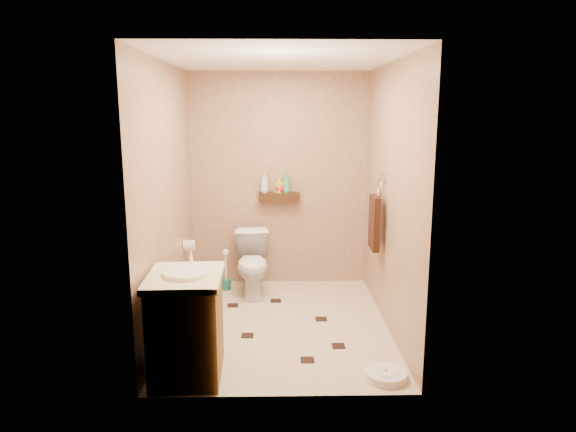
{
  "coord_description": "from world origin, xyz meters",
  "views": [
    {
      "loc": [
        -0.01,
        -4.53,
        1.97
      ],
      "look_at": [
        0.08,
        0.25,
        0.99
      ],
      "focal_mm": 32.0,
      "sensor_mm": 36.0,
      "label": 1
    }
  ],
  "objects": [
    {
      "name": "towel_ring",
      "position": [
        0.91,
        0.25,
        0.95
      ],
      "size": [
        0.12,
        0.3,
        0.76
      ],
      "color": "silver",
      "rests_on": "wall_right"
    },
    {
      "name": "bottle_d",
      "position": [
        0.08,
        1.17,
        1.18
      ],
      "size": [
        0.12,
        0.12,
        0.23
      ],
      "primitive_type": "imported",
      "rotation": [
        0.0,
        0.0,
        1.99
      ],
      "color": "#38A964",
      "rests_on": "wall_shelf"
    },
    {
      "name": "bathroom_scale",
      "position": [
        0.79,
        -1.02,
        0.03
      ],
      "size": [
        0.36,
        0.36,
        0.06
      ],
      "rotation": [
        0.0,
        0.0,
        0.17
      ],
      "color": "white",
      "rests_on": "ground"
    },
    {
      "name": "toilet_paper",
      "position": [
        -0.94,
        0.65,
        0.6
      ],
      "size": [
        0.12,
        0.11,
        0.12
      ],
      "color": "white",
      "rests_on": "wall_left"
    },
    {
      "name": "bottle_c",
      "position": [
        0.01,
        1.17,
        1.14
      ],
      "size": [
        0.15,
        0.15,
        0.15
      ],
      "primitive_type": "imported",
      "rotation": [
        0.0,
        0.0,
        2.02
      ],
      "color": "red",
      "rests_on": "wall_shelf"
    },
    {
      "name": "vanity",
      "position": [
        -0.7,
        -0.93,
        0.41
      ],
      "size": [
        0.56,
        0.67,
        0.92
      ],
      "rotation": [
        0.0,
        0.0,
        0.04
      ],
      "color": "brown",
      "rests_on": "ground"
    },
    {
      "name": "floor_accents",
      "position": [
        0.05,
        -0.05,
        0.0
      ],
      "size": [
        1.09,
        1.43,
        0.01
      ],
      "color": "black",
      "rests_on": "ground"
    },
    {
      "name": "wall_right",
      "position": [
        1.0,
        0.0,
        1.2
      ],
      "size": [
        0.04,
        2.5,
        2.4
      ],
      "primitive_type": "cube",
      "color": "tan",
      "rests_on": "ground"
    },
    {
      "name": "bottle_a",
      "position": [
        -0.16,
        1.17,
        1.19
      ],
      "size": [
        0.13,
        0.13,
        0.24
      ],
      "primitive_type": "imported",
      "rotation": [
        0.0,
        0.0,
        2.54
      ],
      "color": "beige",
      "rests_on": "wall_shelf"
    },
    {
      "name": "wall_front",
      "position": [
        0.0,
        -1.25,
        1.2
      ],
      "size": [
        2.0,
        0.04,
        2.4
      ],
      "primitive_type": "cube",
      "color": "tan",
      "rests_on": "ground"
    },
    {
      "name": "ground",
      "position": [
        0.0,
        0.0,
        0.0
      ],
      "size": [
        2.5,
        2.5,
        0.0
      ],
      "primitive_type": "plane",
      "color": "beige",
      "rests_on": "ground"
    },
    {
      "name": "wall_back",
      "position": [
        0.0,
        1.25,
        1.2
      ],
      "size": [
        2.0,
        0.04,
        2.4
      ],
      "primitive_type": "cube",
      "color": "tan",
      "rests_on": "ground"
    },
    {
      "name": "wall_shelf",
      "position": [
        0.0,
        1.17,
        1.02
      ],
      "size": [
        0.46,
        0.14,
        0.1
      ],
      "primitive_type": "cube",
      "color": "#3D2610",
      "rests_on": "wall_back"
    },
    {
      "name": "toilet_brush",
      "position": [
        -0.6,
        0.97,
        0.16
      ],
      "size": [
        0.11,
        0.11,
        0.47
      ],
      "color": "#186356",
      "rests_on": "ground"
    },
    {
      "name": "toilet",
      "position": [
        -0.29,
        0.83,
        0.34
      ],
      "size": [
        0.43,
        0.69,
        0.68
      ],
      "primitive_type": "imported",
      "rotation": [
        0.0,
        0.0,
        0.08
      ],
      "color": "white",
      "rests_on": "ground"
    },
    {
      "name": "bottle_b",
      "position": [
        0.0,
        1.17,
        1.16
      ],
      "size": [
        0.12,
        0.12,
        0.18
      ],
      "primitive_type": "imported",
      "rotation": [
        0.0,
        0.0,
        3.86
      ],
      "color": "gold",
      "rests_on": "wall_shelf"
    },
    {
      "name": "wall_left",
      "position": [
        -1.0,
        0.0,
        1.2
      ],
      "size": [
        0.04,
        2.5,
        2.4
      ],
      "primitive_type": "cube",
      "color": "tan",
      "rests_on": "ground"
    },
    {
      "name": "ceiling",
      "position": [
        0.0,
        0.0,
        2.4
      ],
      "size": [
        2.0,
        2.5,
        0.02
      ],
      "primitive_type": "cube",
      "color": "white",
      "rests_on": "wall_back"
    }
  ]
}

